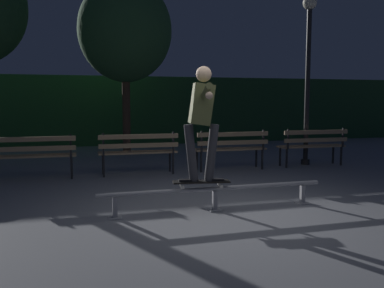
# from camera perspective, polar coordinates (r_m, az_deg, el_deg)

# --- Properties ---
(ground_plane) EXTENTS (90.00, 90.00, 0.00)m
(ground_plane) POSITION_cam_1_polar(r_m,az_deg,el_deg) (5.59, 4.13, -9.82)
(ground_plane) COLOR slate
(hedge_backdrop) EXTENTS (24.00, 1.20, 2.32)m
(hedge_backdrop) POSITION_cam_1_polar(r_m,az_deg,el_deg) (14.73, -8.85, 4.59)
(hedge_backdrop) COLOR #234C28
(hedge_backdrop) RESTS_ON ground
(grind_rail) EXTENTS (3.23, 0.18, 0.34)m
(grind_rail) POSITION_cam_1_polar(r_m,az_deg,el_deg) (5.79, 3.16, -6.68)
(grind_rail) COLOR #9E9EA3
(grind_rail) RESTS_ON ground
(skateboard) EXTENTS (0.80, 0.33, 0.09)m
(skateboard) POSITION_cam_1_polar(r_m,az_deg,el_deg) (5.70, 1.29, -5.26)
(skateboard) COLOR black
(skateboard) RESTS_ON grind_rail
(skateboarder) EXTENTS (0.63, 1.39, 1.56)m
(skateboarder) POSITION_cam_1_polar(r_m,az_deg,el_deg) (5.59, 1.34, 4.19)
(skateboarder) COLOR black
(skateboarder) RESTS_ON skateboard
(park_bench_leftmost) EXTENTS (1.61, 0.44, 0.88)m
(park_bench_leftmost) POSITION_cam_1_polar(r_m,az_deg,el_deg) (8.44, -21.09, -1.09)
(park_bench_leftmost) COLOR black
(park_bench_leftmost) RESTS_ON ground
(park_bench_left_center) EXTENTS (1.61, 0.44, 0.88)m
(park_bench_left_center) POSITION_cam_1_polar(r_m,az_deg,el_deg) (8.50, -7.39, -0.67)
(park_bench_left_center) COLOR black
(park_bench_left_center) RESTS_ON ground
(park_bench_right_center) EXTENTS (1.61, 0.44, 0.88)m
(park_bench_right_center) POSITION_cam_1_polar(r_m,az_deg,el_deg) (9.03, 5.41, -0.26)
(park_bench_right_center) COLOR black
(park_bench_right_center) RESTS_ON ground
(park_bench_rightmost) EXTENTS (1.61, 0.44, 0.88)m
(park_bench_rightmost) POSITION_cam_1_polar(r_m,az_deg,el_deg) (9.95, 16.31, 0.11)
(park_bench_rightmost) COLOR black
(park_bench_rightmost) RESTS_ON ground
(tree_behind_benches) EXTENTS (2.56, 2.56, 4.83)m
(tree_behind_benches) POSITION_cam_1_polar(r_m,az_deg,el_deg) (11.90, -9.20, 15.11)
(tree_behind_benches) COLOR #4C3828
(tree_behind_benches) RESTS_ON ground
(lamp_post_right) EXTENTS (0.32, 0.32, 3.90)m
(lamp_post_right) POSITION_cam_1_polar(r_m,az_deg,el_deg) (10.16, 15.71, 11.24)
(lamp_post_right) COLOR black
(lamp_post_right) RESTS_ON ground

